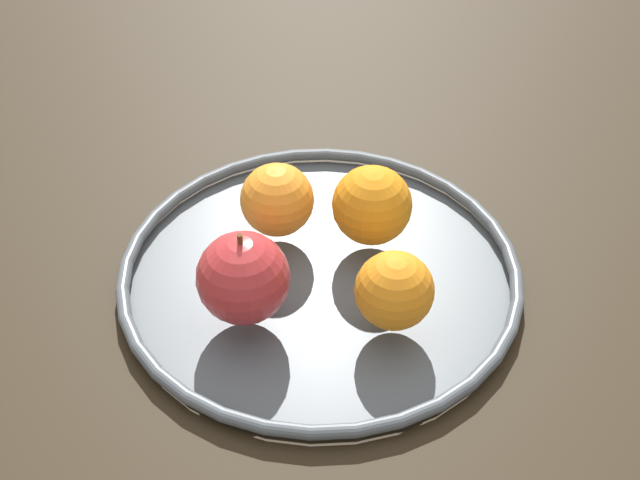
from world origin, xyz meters
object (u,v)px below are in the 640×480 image
(orange_front_right, at_px, (277,200))
(orange_center, at_px, (394,290))
(apple, at_px, (243,278))
(fruit_bowl, at_px, (320,272))
(orange_front_left, at_px, (372,205))

(orange_front_right, height_order, orange_center, orange_front_right)
(orange_center, bearing_deg, apple, -91.55)
(orange_center, bearing_deg, orange_front_right, -136.82)
(fruit_bowl, distance_m, apple, 0.10)
(orange_front_left, xyz_separation_m, orange_front_right, (-0.01, -0.09, -0.00))
(fruit_bowl, height_order, orange_front_right, orange_front_right)
(apple, bearing_deg, orange_front_right, 169.93)
(fruit_bowl, distance_m, orange_front_right, 0.08)
(apple, relative_size, orange_front_left, 1.18)
(orange_front_left, height_order, orange_front_right, orange_front_left)
(fruit_bowl, bearing_deg, orange_front_right, -139.91)
(orange_front_left, distance_m, orange_front_right, 0.09)
(orange_front_right, relative_size, orange_center, 1.03)
(apple, xyz_separation_m, orange_front_left, (-0.10, 0.11, -0.00))
(orange_front_left, height_order, orange_center, orange_front_left)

